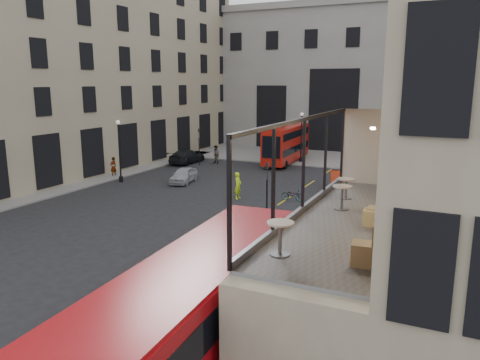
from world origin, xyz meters
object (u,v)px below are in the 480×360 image
at_px(pedestrian_a, 216,155).
at_px(cafe_table_near, 280,233).
at_px(car_b, 341,182).
at_px(traffic_light_near, 267,186).
at_px(bus_far, 286,142).
at_px(cafe_chair_d, 389,185).
at_px(pedestrian_e, 113,167).
at_px(cafe_chair_b, 371,217).
at_px(pedestrian_c, 364,151).
at_px(pedestrian_d, 391,159).
at_px(street_lamp_a, 120,155).
at_px(cafe_table_mid, 342,194).
at_px(cafe_chair_c, 376,215).
at_px(bus_near, 196,327).
at_px(cafe_table_far, 346,185).
at_px(traffic_light_far, 199,142).
at_px(pedestrian_b, 290,156).
at_px(car_a, 183,175).
at_px(bicycle, 292,195).
at_px(cafe_chair_a, 363,252).
at_px(car_c, 187,156).
at_px(street_lamp_b, 301,140).
at_px(cyclist, 238,186).

distance_m(pedestrian_a, cafe_table_near, 38.80).
bearing_deg(car_b, traffic_light_near, -115.58).
height_order(bus_far, cafe_chair_d, cafe_chair_d).
xyz_separation_m(pedestrian_e, cafe_chair_b, (26.15, -19.90, 3.94)).
bearing_deg(pedestrian_c, pedestrian_d, 101.50).
bearing_deg(cafe_table_near, street_lamp_a, 136.24).
xyz_separation_m(car_b, pedestrian_c, (-1.42, 16.94, 0.06)).
bearing_deg(cafe_chair_b, bus_far, 113.32).
bearing_deg(cafe_table_mid, cafe_chair_d, 71.90).
height_order(car_b, cafe_chair_c, cafe_chair_c).
distance_m(pedestrian_a, pedestrian_d, 17.94).
relative_size(bus_near, cafe_table_far, 15.19).
distance_m(traffic_light_near, traffic_light_far, 21.26).
bearing_deg(pedestrian_b, cafe_table_mid, -97.48).
distance_m(traffic_light_far, car_a, 8.64).
height_order(bicycle, cafe_chair_a, cafe_chair_a).
relative_size(bicycle, cafe_chair_d, 1.90).
height_order(bus_far, cafe_chair_a, cafe_chair_a).
bearing_deg(cafe_table_near, pedestrian_d, 93.69).
height_order(traffic_light_near, pedestrian_d, traffic_light_near).
relative_size(traffic_light_near, cafe_table_far, 5.40).
bearing_deg(cafe_chair_c, traffic_light_far, 128.16).
bearing_deg(pedestrian_d, cafe_table_far, 146.71).
bearing_deg(cafe_chair_a, car_c, 127.24).
bearing_deg(cafe_table_near, car_b, 100.04).
relative_size(traffic_light_near, pedestrian_a, 1.97).
distance_m(pedestrian_b, cafe_chair_a, 39.48).
distance_m(bus_near, cafe_table_near, 3.50).
relative_size(car_c, pedestrian_b, 3.15).
relative_size(car_b, car_c, 0.93).
relative_size(street_lamp_b, cafe_chair_c, 5.86).
bearing_deg(cyclist, pedestrian_d, -25.54).
relative_size(bus_far, cafe_chair_a, 10.32).
height_order(traffic_light_near, cafe_chair_a, cafe_chair_a).
height_order(cafe_table_near, cafe_chair_a, cafe_chair_a).
relative_size(cyclist, pedestrian_b, 1.25).
bearing_deg(cafe_table_far, pedestrian_a, 125.79).
bearing_deg(bus_near, cafe_table_near, 6.71).
height_order(cafe_table_far, cafe_chair_d, cafe_chair_d).
bearing_deg(pedestrian_b, bus_far, 129.78).
bearing_deg(car_c, cafe_table_mid, 128.94).
height_order(pedestrian_e, cafe_table_far, cafe_table_far).
distance_m(pedestrian_a, cafe_table_mid, 35.21).
bearing_deg(cafe_table_near, car_c, 124.90).
bearing_deg(pedestrian_e, cyclist, 89.33).
height_order(street_lamp_b, pedestrian_d, street_lamp_b).
bearing_deg(cafe_chair_c, pedestrian_a, 125.24).
relative_size(bus_far, pedestrian_e, 5.38).
bearing_deg(pedestrian_d, pedestrian_a, 70.57).
height_order(pedestrian_a, cafe_chair_a, cafe_chair_a).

